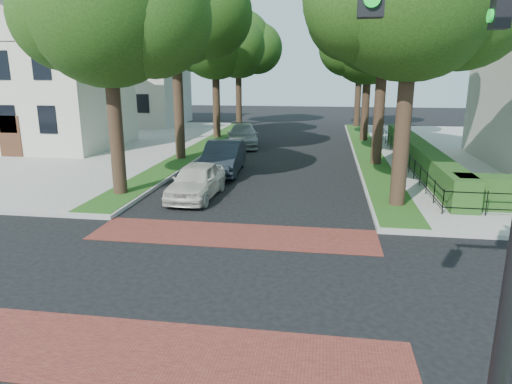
# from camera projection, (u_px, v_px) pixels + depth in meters

# --- Properties ---
(ground) EXTENTS (120.00, 120.00, 0.00)m
(ground) POSITION_uv_depth(u_px,v_px,m) (208.00, 279.00, 11.31)
(ground) COLOR black
(ground) RESTS_ON ground
(sidewalk_nw) EXTENTS (30.00, 30.00, 0.15)m
(sidewalk_nw) POSITION_uv_depth(u_px,v_px,m) (8.00, 143.00, 32.32)
(sidewalk_nw) COLOR gray
(sidewalk_nw) RESTS_ON ground
(crosswalk_far) EXTENTS (9.00, 2.20, 0.01)m
(crosswalk_far) POSITION_uv_depth(u_px,v_px,m) (233.00, 235.00, 14.37)
(crosswalk_far) COLOR maroon
(crosswalk_far) RESTS_ON ground
(crosswalk_near) EXTENTS (9.00, 2.20, 0.01)m
(crosswalk_near) POSITION_uv_depth(u_px,v_px,m) (163.00, 355.00, 8.25)
(crosswalk_near) COLOR maroon
(crosswalk_near) RESTS_ON ground
(grass_strip_ne) EXTENTS (1.60, 29.80, 0.02)m
(grass_strip_ne) POSITION_uv_depth(u_px,v_px,m) (367.00, 151.00, 28.73)
(grass_strip_ne) COLOR #194915
(grass_strip_ne) RESTS_ON sidewalk_ne
(grass_strip_nw) EXTENTS (1.60, 29.80, 0.02)m
(grass_strip_nw) POSITION_uv_depth(u_px,v_px,m) (201.00, 147.00, 30.32)
(grass_strip_nw) COLOR #194915
(grass_strip_nw) RESTS_ON sidewalk_nw
(tree_right_mid) EXTENTS (8.25, 7.09, 11.22)m
(tree_right_mid) POSITION_uv_depth(u_px,v_px,m) (388.00, 11.00, 23.03)
(tree_right_mid) COLOR black
(tree_right_mid) RESTS_ON sidewalk_ne
(tree_right_far) EXTENTS (7.25, 6.23, 9.74)m
(tree_right_far) POSITION_uv_depth(u_px,v_px,m) (370.00, 44.00, 31.88)
(tree_right_far) COLOR black
(tree_right_far) RESTS_ON sidewalk_ne
(tree_right_back) EXTENTS (7.50, 6.45, 10.20)m
(tree_right_back) POSITION_uv_depth(u_px,v_px,m) (362.00, 45.00, 40.40)
(tree_right_back) COLOR black
(tree_right_back) RESTS_ON sidewalk_ne
(tree_left_near) EXTENTS (7.50, 6.45, 10.20)m
(tree_left_near) POSITION_uv_depth(u_px,v_px,m) (112.00, 9.00, 17.16)
(tree_left_near) COLOR black
(tree_left_near) RESTS_ON sidewalk_nw
(tree_left_mid) EXTENTS (8.00, 6.88, 11.48)m
(tree_left_mid) POSITION_uv_depth(u_px,v_px,m) (178.00, 7.00, 24.55)
(tree_left_mid) COLOR black
(tree_left_mid) RESTS_ON sidewalk_nw
(tree_left_far) EXTENTS (7.00, 6.02, 9.86)m
(tree_left_far) POSITION_uv_depth(u_px,v_px,m) (217.00, 42.00, 33.44)
(tree_left_far) COLOR black
(tree_left_far) RESTS_ON sidewalk_nw
(tree_left_back) EXTENTS (7.75, 6.66, 10.44)m
(tree_left_back) POSITION_uv_depth(u_px,v_px,m) (240.00, 45.00, 41.98)
(tree_left_back) COLOR black
(tree_left_back) RESTS_ON sidewalk_nw
(hedge_main_road) EXTENTS (1.00, 18.00, 1.20)m
(hedge_main_road) POSITION_uv_depth(u_px,v_px,m) (419.00, 154.00, 24.32)
(hedge_main_road) COLOR #1C3E15
(hedge_main_road) RESTS_ON sidewalk_ne
(fence_main_road) EXTENTS (0.06, 18.00, 0.90)m
(fence_main_road) POSITION_uv_depth(u_px,v_px,m) (403.00, 156.00, 24.48)
(fence_main_road) COLOR black
(fence_main_road) RESTS_ON sidewalk_ne
(house_left_near) EXTENTS (10.00, 9.00, 10.14)m
(house_left_near) POSITION_uv_depth(u_px,v_px,m) (43.00, 71.00, 29.50)
(house_left_near) COLOR beige
(house_left_near) RESTS_ON sidewalk_nw
(house_left_far) EXTENTS (10.00, 9.00, 10.14)m
(house_left_far) POSITION_uv_depth(u_px,v_px,m) (132.00, 71.00, 42.88)
(house_left_far) COLOR #BBB4A7
(house_left_far) RESTS_ON sidewalk_nw
(parked_car_front) EXTENTS (1.78, 4.22, 1.42)m
(parked_car_front) POSITION_uv_depth(u_px,v_px,m) (196.00, 181.00, 18.47)
(parked_car_front) COLOR beige
(parked_car_front) RESTS_ON ground
(parked_car_middle) EXTENTS (1.97, 4.98, 1.61)m
(parked_car_middle) POSITION_uv_depth(u_px,v_px,m) (223.00, 157.00, 22.98)
(parked_car_middle) COLOR #1C232B
(parked_car_middle) RESTS_ON ground
(parked_car_rear) EXTENTS (2.89, 5.34, 1.47)m
(parked_car_rear) POSITION_uv_depth(u_px,v_px,m) (243.00, 136.00, 31.29)
(parked_car_rear) COLOR gray
(parked_car_rear) RESTS_ON ground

